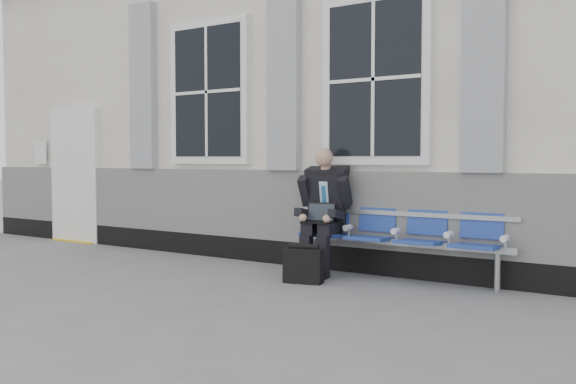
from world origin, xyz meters
The scene contains 5 objects.
ground centered at (0.00, 0.00, 0.00)m, with size 70.00×70.00×0.00m, color slate.
station_building centered at (-0.02, 3.47, 2.22)m, with size 14.40×4.40×4.49m.
bench centered at (0.71, 1.32, 0.55)m, with size 2.60×0.47×0.91m.
businessman centered at (-0.17, 1.19, 0.79)m, with size 0.63×0.85×1.47m.
briefcase centered at (-0.06, 0.56, 0.20)m, with size 0.45×0.27×0.43m.
Camera 1 is at (3.64, -5.24, 1.35)m, focal length 40.00 mm.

